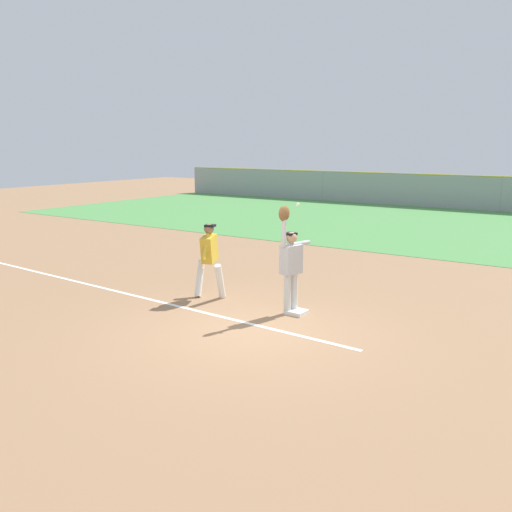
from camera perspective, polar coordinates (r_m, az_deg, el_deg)
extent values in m
plane|color=#936D4C|center=(10.58, -0.60, -7.81)|extent=(72.05, 72.05, 0.00)
cube|color=#4C8C47|center=(24.91, 20.62, 2.66)|extent=(41.52, 14.23, 0.01)
cube|color=white|center=(13.44, -12.76, -3.88)|extent=(11.99, 0.73, 0.01)
cube|color=white|center=(11.69, 4.21, -5.75)|extent=(0.39, 0.39, 0.08)
cylinder|color=silver|center=(11.71, 3.92, -3.75)|extent=(0.18, 0.18, 0.85)
cylinder|color=silver|center=(11.57, 3.24, -3.93)|extent=(0.18, 0.18, 0.85)
cube|color=#B7B7B7|center=(11.47, 3.63, -0.34)|extent=(0.35, 0.49, 0.60)
sphere|color=tan|center=(11.38, 3.66, 1.90)|extent=(0.28, 0.28, 0.23)
cube|color=black|center=(11.39, 3.55, 2.29)|extent=(0.26, 0.25, 0.05)
cylinder|color=#B7B7B7|center=(11.20, 2.88, 2.56)|extent=(0.11, 0.11, 0.62)
cylinder|color=#B7B7B7|center=(11.57, 4.40, 1.26)|extent=(0.23, 0.62, 0.09)
ellipsoid|color=brown|center=(11.15, 2.90, 4.38)|extent=(0.20, 0.30, 0.32)
cylinder|color=white|center=(12.64, -3.71, -2.61)|extent=(0.28, 0.46, 0.85)
cylinder|color=white|center=(12.98, -5.79, -2.27)|extent=(0.28, 0.46, 0.85)
cube|color=gold|center=(12.66, -4.82, 0.75)|extent=(0.41, 0.58, 0.66)
sphere|color=#8C6647|center=(12.58, -4.85, 2.79)|extent=(0.29, 0.29, 0.23)
cube|color=black|center=(12.56, -4.72, 3.12)|extent=(0.27, 0.26, 0.05)
cylinder|color=gold|center=(12.84, -4.47, 1.29)|extent=(0.21, 0.41, 0.58)
cylinder|color=gold|center=(12.44, -5.19, 0.95)|extent=(0.21, 0.41, 0.58)
sphere|color=white|center=(11.32, 4.29, 5.29)|extent=(0.07, 0.07, 0.07)
cube|color=#93999E|center=(31.73, 23.84, 5.78)|extent=(41.52, 0.06, 1.80)
cylinder|color=yellow|center=(31.67, 23.98, 7.45)|extent=(41.52, 0.06, 0.06)
cylinder|color=gray|center=(40.92, -6.25, 7.74)|extent=(0.08, 0.08, 1.80)
cylinder|color=gray|center=(35.11, 6.88, 7.12)|extent=(0.08, 0.08, 1.80)
cylinder|color=gray|center=(31.73, 23.84, 5.78)|extent=(0.08, 0.08, 1.80)
cube|color=#B21E1E|center=(36.19, 18.24, 6.25)|extent=(4.56, 2.32, 0.55)
cube|color=#2D333D|center=(36.16, 18.28, 6.99)|extent=(2.36, 1.95, 0.40)
cylinder|color=black|center=(36.60, 20.88, 5.69)|extent=(0.62, 0.28, 0.60)
cylinder|color=black|center=(34.82, 19.85, 5.50)|extent=(0.62, 0.28, 0.60)
cylinder|color=black|center=(37.64, 16.69, 6.09)|extent=(0.62, 0.28, 0.60)
cylinder|color=black|center=(35.90, 15.49, 5.93)|extent=(0.62, 0.28, 0.60)
cylinder|color=black|center=(35.89, 23.56, 5.39)|extent=(0.61, 0.25, 0.60)
cylinder|color=black|center=(34.05, 22.81, 5.17)|extent=(0.61, 0.25, 0.60)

